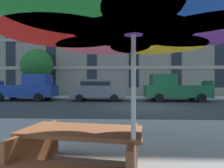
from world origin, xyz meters
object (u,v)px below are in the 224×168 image
Objects in this scene: sedan_gray at (97,89)px; street_tree_left at (36,65)px; pickup_blue at (28,88)px; picnic_table at (82,148)px; pickup_green at (173,89)px; patio_umbrella at (134,17)px.

street_tree_left is (-6.73, 3.37, 2.37)m from sedan_gray.
pickup_blue is 2.56× the size of picnic_table.
picnic_table is (7.99, -15.60, -2.83)m from street_tree_left.
pickup_green is 13.44m from patio_umbrella.
picnic_table is (1.26, -12.22, -0.46)m from sedan_gray.
patio_umbrella reaches higher than picnic_table.
pickup_green is 2.56× the size of picnic_table.
pickup_blue is 1.55× the size of patio_umbrella.
pickup_blue reaches higher than picnic_table.
picnic_table is (7.16, -12.22, -0.54)m from pickup_blue.
pickup_blue is 14.18m from picnic_table.
sedan_gray is 7.89m from street_tree_left.
street_tree_left is at bearing 153.38° from sedan_gray.
street_tree_left is at bearing 165.39° from pickup_green.
pickup_green reaches higher than sedan_gray.
patio_umbrella reaches higher than pickup_blue.
patio_umbrella is at bearing -61.47° from street_tree_left.
pickup_blue is at bearing 180.00° from sedan_gray.
patio_umbrella is 1.65× the size of picnic_table.
pickup_green is 1.55× the size of patio_umbrella.
patio_umbrella reaches higher than sedan_gray.
street_tree_left reaches higher than sedan_gray.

